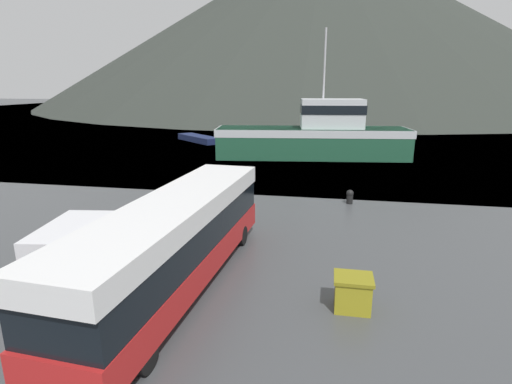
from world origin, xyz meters
TOP-DOWN VIEW (x-y plane):
  - water_surface at (0.00, 142.60)m, footprint 240.00×240.00m
  - hill_backdrop at (-1.88, 159.67)m, footprint 200.61×200.61m
  - tour_bus at (-1.86, 9.47)m, footprint 3.42×12.96m
  - delivery_van at (-5.90, 9.58)m, footprint 2.68×5.46m
  - fishing_boat at (1.90, 38.30)m, footprint 19.99×7.32m
  - storage_bin at (4.43, 9.03)m, footprint 1.28×1.08m
  - small_boat at (-13.90, 47.78)m, footprint 7.34×6.88m
  - mooring_bollard at (4.83, 21.69)m, footprint 0.45×0.45m

SIDE VIEW (x-z plane):
  - water_surface at x=0.00m, z-range 0.00..0.00m
  - small_boat at x=-13.90m, z-range 0.00..0.77m
  - mooring_bollard at x=4.83m, z-range 0.03..0.93m
  - storage_bin at x=4.43m, z-range 0.01..1.19m
  - delivery_van at x=-5.90m, z-range 0.07..2.35m
  - tour_bus at x=-1.86m, z-range 0.21..3.58m
  - fishing_boat at x=1.90m, z-range -4.05..8.62m
  - hill_backdrop at x=-1.88m, z-range 0.00..60.08m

